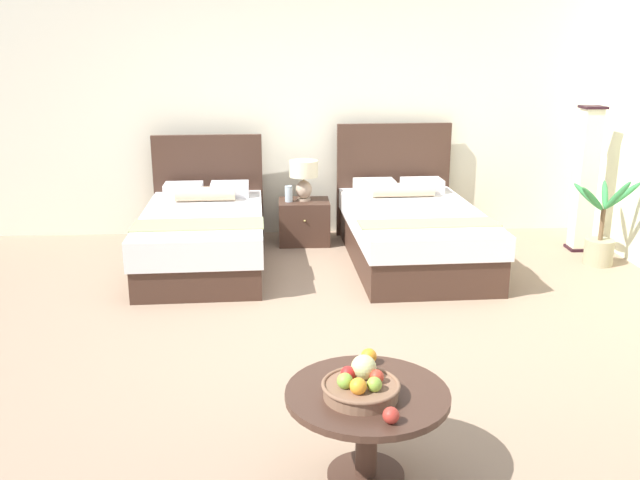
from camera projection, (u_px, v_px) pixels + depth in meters
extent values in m
cube|color=gray|center=(318.00, 330.00, 5.23)|extent=(10.09, 9.33, 0.02)
cube|color=silver|center=(304.00, 104.00, 7.58)|extent=(10.09, 0.12, 2.88)
cube|color=#40291F|center=(204.00, 253.00, 6.66)|extent=(1.17, 2.02, 0.28)
cube|color=silver|center=(203.00, 226.00, 6.58)|extent=(1.21, 2.06, 0.26)
cube|color=#40291F|center=(209.00, 187.00, 7.51)|extent=(1.18, 0.10, 1.14)
cube|color=silver|center=(184.00, 190.00, 7.20)|extent=(0.41, 0.31, 0.14)
cube|color=silver|center=(230.00, 189.00, 7.25)|extent=(0.41, 0.31, 0.14)
cylinder|color=beige|center=(205.00, 194.00, 6.99)|extent=(0.61, 0.17, 0.15)
cube|color=#969A6C|center=(198.00, 224.00, 6.10)|extent=(1.17, 0.46, 0.01)
cube|color=#40291F|center=(413.00, 247.00, 6.76)|extent=(1.26, 2.15, 0.34)
cube|color=silver|center=(414.00, 220.00, 6.68)|extent=(1.30, 2.19, 0.21)
cube|color=#40291F|center=(393.00, 180.00, 7.67)|extent=(1.26, 0.11, 1.25)
cube|color=white|center=(374.00, 186.00, 7.37)|extent=(0.44, 0.32, 0.14)
cube|color=silver|center=(422.00, 185.00, 7.41)|extent=(0.44, 0.32, 0.14)
cylinder|color=beige|center=(403.00, 190.00, 7.16)|extent=(0.65, 0.17, 0.15)
cube|color=#969A6C|center=(429.00, 223.00, 6.12)|extent=(1.25, 0.37, 0.01)
cube|color=#40291F|center=(304.00, 222.00, 7.43)|extent=(0.54, 0.44, 0.47)
sphere|color=tan|center=(305.00, 221.00, 7.18)|extent=(0.02, 0.02, 0.02)
cylinder|color=tan|center=(304.00, 199.00, 7.38)|extent=(0.15, 0.15, 0.02)
ellipsoid|color=tan|center=(304.00, 189.00, 7.35)|extent=(0.17, 0.17, 0.20)
cylinder|color=#99844C|center=(304.00, 179.00, 7.31)|extent=(0.02, 0.02, 0.04)
cylinder|color=beige|center=(304.00, 169.00, 7.29)|extent=(0.30, 0.30, 0.17)
cylinder|color=#AEBFC7|center=(289.00, 194.00, 7.29)|extent=(0.08, 0.08, 0.16)
torus|color=#AEBFC7|center=(289.00, 186.00, 7.27)|extent=(0.08, 0.08, 0.01)
cylinder|color=#40291F|center=(366.00, 474.00, 3.45)|extent=(0.39, 0.39, 0.02)
cylinder|color=#40291F|center=(366.00, 438.00, 3.40)|extent=(0.11, 0.11, 0.44)
cylinder|color=#40291F|center=(367.00, 395.00, 3.33)|extent=(0.80, 0.80, 0.04)
cylinder|color=brown|center=(361.00, 391.00, 3.26)|extent=(0.36, 0.36, 0.06)
torus|color=brown|center=(361.00, 385.00, 3.25)|extent=(0.38, 0.38, 0.02)
sphere|color=orange|center=(358.00, 386.00, 3.17)|extent=(0.08, 0.08, 0.08)
sphere|color=#85AF3A|center=(374.00, 384.00, 3.19)|extent=(0.07, 0.07, 0.07)
sphere|color=#BF3827|center=(377.00, 377.00, 3.27)|extent=(0.07, 0.07, 0.07)
sphere|color=#D0D38B|center=(364.00, 367.00, 3.31)|extent=(0.12, 0.12, 0.12)
sphere|color=red|center=(348.00, 373.00, 3.30)|extent=(0.07, 0.07, 0.07)
sphere|color=#82B53F|center=(345.00, 381.00, 3.22)|extent=(0.08, 0.08, 0.08)
sphere|color=#B13127|center=(391.00, 415.00, 3.04)|extent=(0.08, 0.08, 0.08)
sphere|color=orange|center=(369.00, 356.00, 3.60)|extent=(0.08, 0.08, 0.08)
cube|color=black|center=(578.00, 248.00, 7.24)|extent=(0.22, 0.22, 0.03)
cube|color=#F3EDC2|center=(585.00, 179.00, 7.04)|extent=(0.18, 0.18, 1.43)
cube|color=black|center=(593.00, 107.00, 6.84)|extent=(0.22, 0.22, 0.02)
cylinder|color=tan|center=(599.00, 252.00, 6.72)|extent=(0.28, 0.28, 0.25)
cylinder|color=brown|center=(602.00, 225.00, 6.65)|extent=(0.04, 0.04, 0.31)
ellipsoid|color=#337F43|center=(622.00, 196.00, 6.56)|extent=(0.36, 0.10, 0.32)
ellipsoid|color=#337F43|center=(605.00, 195.00, 6.71)|extent=(0.16, 0.31, 0.29)
ellipsoid|color=#337F43|center=(588.00, 197.00, 6.67)|extent=(0.27, 0.28, 0.29)
ellipsoid|color=#337F43|center=(593.00, 199.00, 6.50)|extent=(0.35, 0.22, 0.31)
ellipsoid|color=#337F43|center=(617.00, 196.00, 6.45)|extent=(0.17, 0.29, 0.37)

